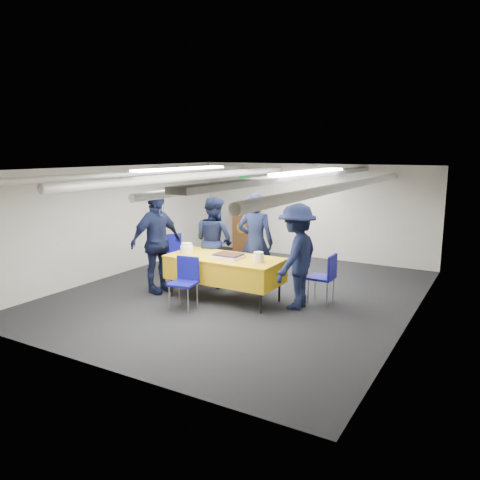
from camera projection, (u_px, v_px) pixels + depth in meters
name	position (u px, v px, depth m)	size (l,w,h in m)	color
ground	(241.00, 293.00, 8.70)	(7.00, 7.00, 0.00)	black
room_shell	(256.00, 194.00, 8.66)	(6.00, 7.00, 2.30)	beige
serving_table	(225.00, 268.00, 8.26)	(2.06, 0.95, 0.77)	black
sheet_cake	(228.00, 256.00, 8.11)	(0.49, 0.38, 0.09)	white
plate_stack_left	(187.00, 248.00, 8.55)	(0.23, 0.23, 0.18)	white
plate_stack_right	(259.00, 257.00, 7.82)	(0.20, 0.20, 0.17)	white
podium	(246.00, 230.00, 11.96)	(0.62, 0.53, 1.25)	#5C3417
chair_near	(185.00, 277.00, 7.79)	(0.48, 0.48, 0.87)	gray
chair_right	(326.00, 274.00, 8.03)	(0.42, 0.42, 0.87)	gray
chair_left	(174.00, 250.00, 9.91)	(0.58, 0.58, 0.87)	gray
sailor_a	(255.00, 243.00, 8.67)	(0.68, 0.44, 1.86)	black
sailor_b	(214.00, 241.00, 9.14)	(0.85, 0.66, 1.75)	black
sailor_c	(156.00, 242.00, 8.63)	(1.11, 0.46, 1.89)	black
sailor_d	(297.00, 256.00, 7.75)	(1.14, 0.66, 1.76)	black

